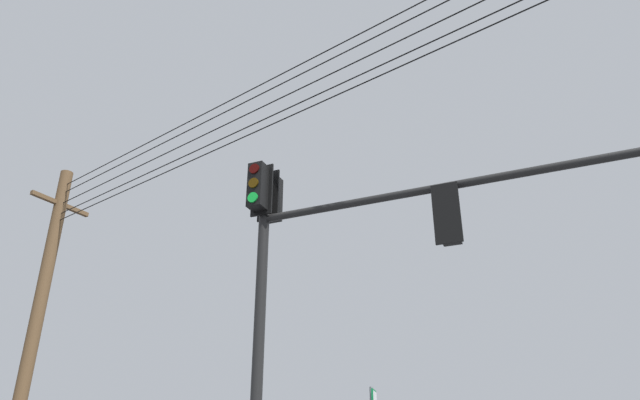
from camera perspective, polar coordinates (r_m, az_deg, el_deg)
signal_mast_assembly at (r=10.35m, az=-0.18°, el=-5.49°), size 1.83×6.62×6.92m
utility_pole_wooden at (r=17.67m, az=-25.92°, el=-11.40°), size 1.88×0.36×9.70m
overhead_wire_span at (r=11.93m, az=-1.96°, el=10.74°), size 1.62×18.55×1.62m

